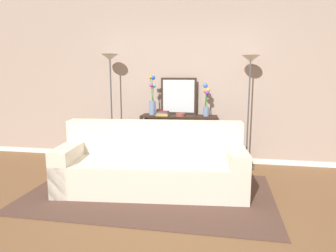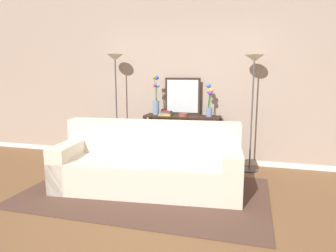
% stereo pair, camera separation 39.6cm
% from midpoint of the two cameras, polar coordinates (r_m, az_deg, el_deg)
% --- Properties ---
extents(ground_plane, '(16.00, 16.00, 0.02)m').
position_cam_midpoint_polar(ground_plane, '(3.40, -4.41, -17.23)').
color(ground_plane, brown).
extents(back_wall, '(12.00, 0.15, 3.06)m').
position_cam_midpoint_polar(back_wall, '(5.33, 1.89, 9.81)').
color(back_wall, white).
rests_on(back_wall, ground).
extents(area_rug, '(3.09, 1.85, 0.01)m').
position_cam_midpoint_polar(area_rug, '(4.08, -6.23, -12.22)').
color(area_rug, '#51382D').
rests_on(area_rug, ground).
extents(couch, '(2.47, 1.13, 0.88)m').
position_cam_midpoint_polar(couch, '(4.12, -5.75, -7.42)').
color(couch, beige).
rests_on(couch, ground).
extents(console_table, '(1.26, 0.34, 0.83)m').
position_cam_midpoint_polar(console_table, '(5.14, -0.18, -0.96)').
color(console_table, black).
rests_on(console_table, ground).
extents(floor_lamp_left, '(0.28, 0.28, 1.84)m').
position_cam_midpoint_polar(floor_lamp_left, '(5.33, -12.73, 8.66)').
color(floor_lamp_left, '#4C4C51').
rests_on(floor_lamp_left, ground).
extents(floor_lamp_right, '(0.28, 0.28, 1.79)m').
position_cam_midpoint_polar(floor_lamp_right, '(4.92, 12.66, 8.20)').
color(floor_lamp_right, '#4C4C51').
rests_on(floor_lamp_right, ground).
extents(wall_mirror, '(0.60, 0.02, 0.62)m').
position_cam_midpoint_polar(wall_mirror, '(5.21, -0.21, 5.54)').
color(wall_mirror, black).
rests_on(wall_mirror, console_table).
extents(vase_tall_flowers, '(0.11, 0.12, 0.65)m').
position_cam_midpoint_polar(vase_tall_flowers, '(5.16, -5.12, 4.58)').
color(vase_tall_flowers, '#6B84AD').
rests_on(vase_tall_flowers, console_table).
extents(vase_short_flowers, '(0.12, 0.13, 0.53)m').
position_cam_midpoint_polar(vase_short_flowers, '(5.01, 4.86, 4.82)').
color(vase_short_flowers, '#6B84AD').
rests_on(vase_short_flowers, console_table).
extents(fruit_bowl, '(0.15, 0.15, 0.05)m').
position_cam_midpoint_polar(fruit_bowl, '(4.99, 0.06, 2.10)').
color(fruit_bowl, brown).
rests_on(fruit_bowl, console_table).
extents(book_stack, '(0.21, 0.17, 0.08)m').
position_cam_midpoint_polar(book_stack, '(5.05, -3.20, 2.29)').
color(book_stack, gold).
rests_on(book_stack, console_table).
extents(book_row_under_console, '(0.42, 0.17, 0.13)m').
position_cam_midpoint_polar(book_row_under_console, '(5.33, -3.40, -6.27)').
color(book_row_under_console, maroon).
rests_on(book_row_under_console, ground).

